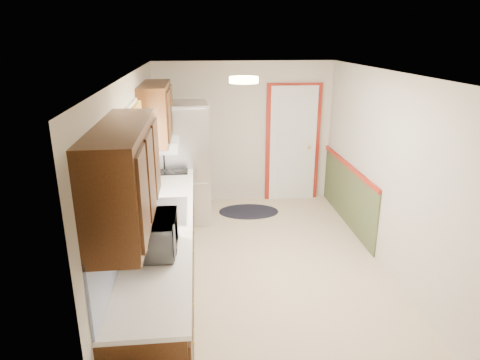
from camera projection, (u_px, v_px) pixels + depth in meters
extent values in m
cube|color=beige|center=(265.00, 271.00, 5.33)|extent=(3.20, 5.20, 0.12)
cube|color=white|center=(270.00, 74.00, 4.56)|extent=(3.20, 5.20, 0.12)
cube|color=beige|center=(244.00, 133.00, 7.30)|extent=(3.20, 0.10, 2.40)
cube|color=beige|center=(334.00, 313.00, 2.59)|extent=(3.20, 0.10, 2.40)
cube|color=beige|center=(136.00, 185.00, 4.80)|extent=(0.10, 5.20, 2.40)
cube|color=beige|center=(392.00, 176.00, 5.08)|extent=(0.10, 5.20, 2.40)
cube|color=#3C1F0D|center=(165.00, 256.00, 4.79)|extent=(0.60, 4.00, 0.90)
cube|color=white|center=(163.00, 217.00, 4.64)|extent=(0.63, 4.00, 0.04)
cube|color=#5274C8|center=(133.00, 193.00, 4.51)|extent=(0.02, 4.00, 0.55)
cube|color=#3C1F0D|center=(125.00, 175.00, 3.11)|extent=(0.35, 1.40, 0.75)
cube|color=#3C1F0D|center=(156.00, 112.00, 5.65)|extent=(0.35, 1.20, 0.75)
cube|color=white|center=(131.00, 153.00, 4.48)|extent=(0.02, 1.00, 0.90)
cube|color=orange|center=(133.00, 120.00, 4.37)|extent=(0.05, 1.12, 0.24)
cube|color=#B7B7BC|center=(163.00, 211.00, 4.72)|extent=(0.52, 0.82, 0.02)
cube|color=white|center=(162.00, 144.00, 5.85)|extent=(0.45, 0.60, 0.15)
cube|color=maroon|center=(293.00, 144.00, 7.41)|extent=(0.94, 0.05, 2.08)
cube|color=white|center=(293.00, 144.00, 7.39)|extent=(0.80, 0.04, 2.00)
cube|color=#404A29|center=(347.00, 195.00, 6.60)|extent=(0.02, 2.30, 0.90)
cube|color=maroon|center=(349.00, 166.00, 6.44)|extent=(0.04, 2.30, 0.06)
cylinder|color=#FFD88C|center=(244.00, 80.00, 4.35)|extent=(0.30, 0.30, 0.06)
imported|color=white|center=(154.00, 231.00, 3.81)|extent=(0.32, 0.58, 0.39)
cube|color=#B7B7BC|center=(183.00, 163.00, 6.58)|extent=(0.81, 0.76, 1.85)
cylinder|color=black|center=(165.00, 177.00, 6.21)|extent=(0.02, 0.02, 1.29)
ellipsoid|color=black|center=(249.00, 211.00, 7.12)|extent=(1.03, 0.71, 0.01)
cube|color=black|center=(171.00, 168.00, 6.23)|extent=(0.49, 0.59, 0.02)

